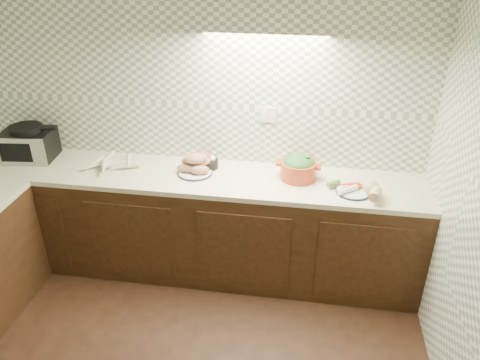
# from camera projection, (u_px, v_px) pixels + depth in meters

# --- Properties ---
(room) EXTENTS (3.60, 3.60, 2.60)m
(room) POSITION_uv_depth(u_px,v_px,m) (99.00, 185.00, 2.00)
(room) COLOR black
(room) RESTS_ON ground
(counter) EXTENTS (3.60, 3.60, 0.90)m
(counter) POSITION_uv_depth(u_px,v_px,m) (72.00, 279.00, 3.25)
(counter) COLOR black
(counter) RESTS_ON ground
(toaster_oven) EXTENTS (0.43, 0.35, 0.29)m
(toaster_oven) POSITION_uv_depth(u_px,v_px,m) (29.00, 143.00, 3.85)
(toaster_oven) COLOR black
(toaster_oven) RESTS_ON counter
(parsnip_pile) EXTENTS (0.42, 0.38, 0.07)m
(parsnip_pile) POSITION_uv_depth(u_px,v_px,m) (113.00, 165.00, 3.73)
(parsnip_pile) COLOR beige
(parsnip_pile) RESTS_ON counter
(sweet_potato_plate) EXTENTS (0.28, 0.28, 0.17)m
(sweet_potato_plate) POSITION_uv_depth(u_px,v_px,m) (195.00, 165.00, 3.64)
(sweet_potato_plate) COLOR #141A3D
(sweet_potato_plate) RESTS_ON counter
(onion_bowl) EXTENTS (0.17, 0.17, 0.13)m
(onion_bowl) POSITION_uv_depth(u_px,v_px,m) (207.00, 162.00, 3.74)
(onion_bowl) COLOR black
(onion_bowl) RESTS_ON counter
(dutch_oven) EXTENTS (0.35, 0.30, 0.19)m
(dutch_oven) POSITION_uv_depth(u_px,v_px,m) (299.00, 167.00, 3.56)
(dutch_oven) COLOR #AB3519
(dutch_oven) RESTS_ON counter
(veg_plate) EXTENTS (0.41, 0.29, 0.12)m
(veg_plate) POSITION_uv_depth(u_px,v_px,m) (361.00, 189.00, 3.37)
(veg_plate) COLOR #141A3D
(veg_plate) RESTS_ON counter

